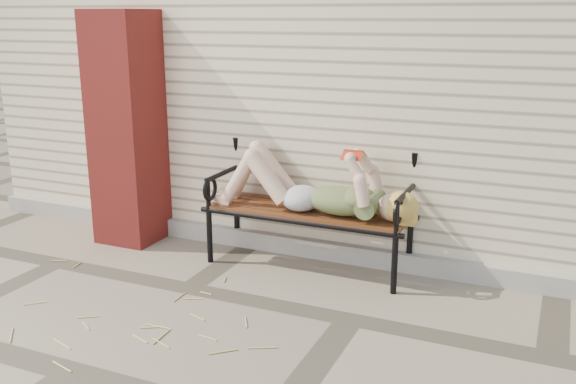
% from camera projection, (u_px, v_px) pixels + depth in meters
% --- Properties ---
extents(ground, '(80.00, 80.00, 0.00)m').
position_uv_depth(ground, '(350.00, 319.00, 4.26)').
color(ground, gray).
rests_on(ground, ground).
extents(house_wall, '(8.00, 4.00, 3.00)m').
position_uv_depth(house_wall, '(447.00, 61.00, 6.51)').
color(house_wall, beige).
rests_on(house_wall, ground).
extents(foundation_strip, '(8.00, 0.10, 0.15)m').
position_uv_depth(foundation_strip, '(389.00, 260.00, 5.10)').
color(foundation_strip, '#ADA79C').
rests_on(foundation_strip, ground).
extents(brick_pillar, '(0.50, 0.50, 2.00)m').
position_uv_depth(brick_pillar, '(127.00, 129.00, 5.54)').
color(brick_pillar, maroon).
rests_on(brick_pillar, ground).
extents(garden_bench, '(1.74, 0.69, 1.12)m').
position_uv_depth(garden_bench, '(313.00, 187.00, 5.09)').
color(garden_bench, black).
rests_on(garden_bench, ground).
extents(reading_woman, '(1.64, 0.37, 0.52)m').
position_uv_depth(reading_woman, '(309.00, 187.00, 4.95)').
color(reading_woman, '#0A3A46').
rests_on(reading_woman, ground).
extents(straw_scatter, '(2.93, 1.73, 0.01)m').
position_uv_depth(straw_scatter, '(107.00, 303.00, 4.49)').
color(straw_scatter, tan).
rests_on(straw_scatter, ground).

